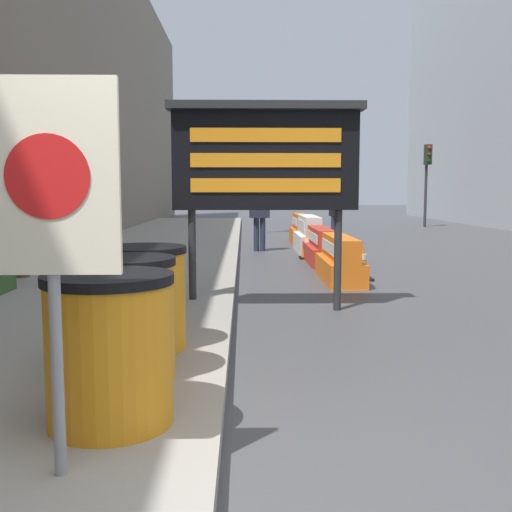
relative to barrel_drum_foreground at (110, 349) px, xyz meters
The scene contains 18 objects.
ground_plane 1.19m from the barrel_drum_foreground, 48.64° to the right, with size 120.00×120.00×0.00m, color #474749.
building_left_facade 10.78m from the barrel_drum_foreground, 112.42° to the left, with size 0.40×50.40×10.33m.
bare_tree 7.00m from the barrel_drum_foreground, 114.37° to the left, with size 1.32×1.37×2.88m.
barrel_drum_foreground is the anchor object (origin of this frame).
barrel_drum_middle 0.88m from the barrel_drum_foreground, 95.78° to the left, with size 0.79×0.79×0.92m.
barrel_drum_back 1.76m from the barrel_drum_foreground, 92.95° to the left, with size 0.79×0.79×0.92m.
warning_sign 1.13m from the barrel_drum_foreground, 99.05° to the right, with size 0.67×0.08×1.95m.
message_board 4.52m from the barrel_drum_foreground, 75.33° to the left, with size 2.49×0.36×2.68m.
jersey_barrier_orange_near 7.16m from the barrel_drum_foreground, 69.74° to the left, with size 0.61×2.05×0.78m.
jersey_barrier_red_striped 9.63m from the barrel_drum_foreground, 75.08° to the left, with size 0.58×2.14×0.76m.
jersey_barrier_white 11.91m from the barrel_drum_foreground, 77.98° to the left, with size 0.64×2.17×0.92m.
jersey_barrier_orange_far 14.26m from the barrel_drum_foreground, 79.99° to the left, with size 0.51×1.78×0.87m.
traffic_cone_near 10.41m from the barrel_drum_foreground, 77.20° to the left, with size 0.41×0.41×0.74m.
traffic_cone_mid 7.41m from the barrel_drum_foreground, 67.18° to the left, with size 0.40×0.40×0.72m.
traffic_light_near_curb 18.26m from the barrel_drum_foreground, 85.94° to the left, with size 0.28×0.45×3.70m.
traffic_light_far_side 23.58m from the barrel_drum_foreground, 68.55° to the left, with size 0.28×0.45×3.48m.
pedestrian_worker 15.22m from the barrel_drum_foreground, 76.18° to the left, with size 0.37×0.48×1.61m.
pedestrian_passerby 11.92m from the barrel_drum_foreground, 84.12° to the left, with size 0.53×0.40×1.78m.
Camera 1 is at (0.14, -2.79, 1.57)m, focal length 42.00 mm.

